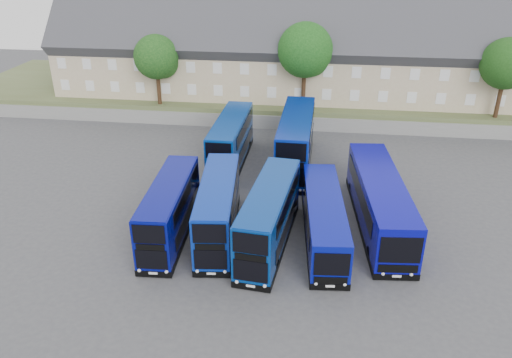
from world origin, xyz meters
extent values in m
plane|color=#424246|center=(0.00, 0.00, 0.00)|extent=(120.00, 120.00, 0.00)
cube|color=slate|center=(0.00, 24.00, 0.75)|extent=(70.00, 0.40, 1.50)
cube|color=#525B33|center=(0.00, 34.00, 1.00)|extent=(80.00, 20.00, 2.00)
cube|color=tan|center=(-24.00, 30.00, 5.00)|extent=(6.00, 8.00, 6.00)
cube|color=#38383D|center=(-24.00, 30.00, 8.00)|extent=(6.00, 10.40, 10.40)
cube|color=brown|center=(-22.50, 30.00, 11.84)|extent=(0.60, 0.90, 1.40)
cube|color=tan|center=(-18.00, 30.00, 5.00)|extent=(6.00, 8.00, 6.00)
cube|color=#38383D|center=(-18.00, 30.00, 8.00)|extent=(6.00, 10.40, 10.40)
cube|color=brown|center=(-16.50, 30.00, 11.84)|extent=(0.60, 0.90, 1.40)
cube|color=tan|center=(-12.00, 30.00, 5.00)|extent=(6.00, 8.00, 6.00)
cube|color=#38383D|center=(-12.00, 30.00, 8.00)|extent=(6.00, 10.40, 10.40)
cube|color=brown|center=(-10.50, 30.00, 11.84)|extent=(0.60, 0.90, 1.40)
cube|color=tan|center=(-6.00, 30.00, 5.00)|extent=(6.00, 8.00, 6.00)
cube|color=#38383D|center=(-6.00, 30.00, 8.00)|extent=(6.00, 10.40, 10.40)
cube|color=brown|center=(-4.50, 30.00, 11.84)|extent=(0.60, 0.90, 1.40)
cube|color=tan|center=(0.00, 30.00, 5.00)|extent=(6.00, 8.00, 6.00)
cube|color=#38383D|center=(0.00, 30.00, 8.00)|extent=(6.00, 10.40, 10.40)
cube|color=brown|center=(1.50, 30.00, 11.84)|extent=(0.60, 0.90, 1.40)
cube|color=tan|center=(6.00, 30.00, 5.00)|extent=(6.00, 8.00, 6.00)
cube|color=#38383D|center=(6.00, 30.00, 8.00)|extent=(6.00, 10.40, 10.40)
cube|color=brown|center=(7.50, 30.00, 11.84)|extent=(0.60, 0.90, 1.40)
cube|color=tan|center=(12.00, 30.00, 5.00)|extent=(6.00, 8.00, 6.00)
cube|color=#38383D|center=(12.00, 30.00, 8.00)|extent=(6.00, 10.40, 10.40)
cube|color=brown|center=(13.50, 30.00, 11.84)|extent=(0.60, 0.90, 1.40)
cube|color=tan|center=(18.00, 30.00, 5.00)|extent=(6.00, 8.00, 6.00)
cube|color=#38383D|center=(18.00, 30.00, 8.00)|extent=(6.00, 10.40, 10.40)
cube|color=brown|center=(19.50, 30.00, 11.84)|extent=(0.60, 0.90, 1.40)
cube|color=tan|center=(24.00, 30.00, 5.00)|extent=(6.00, 8.00, 6.00)
cube|color=#38383D|center=(24.00, 30.00, 8.00)|extent=(6.00, 10.40, 10.40)
cube|color=#060C7A|center=(-6.03, 1.61, 2.16)|extent=(2.74, 10.00, 3.61)
cube|color=black|center=(-6.03, 1.61, 0.30)|extent=(2.79, 10.05, 0.45)
cube|color=black|center=(-5.78, -3.37, 1.40)|extent=(1.95, 0.16, 1.35)
cube|color=black|center=(-5.78, -3.37, 3.20)|extent=(1.95, 0.16, 1.26)
cylinder|color=black|center=(-6.86, -1.19, 0.50)|extent=(0.35, 1.01, 1.00)
cube|color=#08299F|center=(-2.75, 2.12, 2.20)|extent=(3.32, 10.31, 3.70)
cube|color=black|center=(-2.75, 2.12, 0.30)|extent=(3.37, 10.36, 0.45)
cube|color=black|center=(-2.23, -2.95, 1.43)|extent=(2.00, 0.26, 1.38)
cube|color=black|center=(-2.23, -2.95, 3.27)|extent=(2.00, 0.26, 1.29)
cylinder|color=black|center=(-3.45, -0.83, 0.50)|extent=(0.40, 1.03, 1.00)
cube|color=navy|center=(0.87, 1.39, 2.26)|extent=(3.43, 10.62, 3.82)
cube|color=black|center=(0.87, 1.39, 0.30)|extent=(3.47, 10.67, 0.45)
cube|color=black|center=(0.33, -3.83, 1.47)|extent=(2.07, 0.27, 1.42)
cube|color=black|center=(0.33, -3.83, 3.37)|extent=(2.07, 0.27, 1.33)
cylinder|color=black|center=(-0.47, -1.51, 0.50)|extent=(0.40, 1.03, 1.00)
cube|color=#083A97|center=(-4.02, 14.43, 2.31)|extent=(2.55, 10.68, 3.91)
cube|color=black|center=(-4.02, 14.43, 0.30)|extent=(2.59, 10.72, 0.45)
cube|color=black|center=(-4.09, 9.07, 1.50)|extent=(2.12, 0.09, 1.45)
cube|color=black|center=(-4.09, 9.07, 3.44)|extent=(2.12, 0.09, 1.36)
cylinder|color=black|center=(-5.12, 11.31, 0.50)|extent=(0.31, 1.00, 1.00)
cube|color=#08259F|center=(1.87, 14.60, 2.55)|extent=(2.88, 11.92, 4.40)
cube|color=black|center=(1.87, 14.60, 0.30)|extent=(2.92, 11.96, 0.45)
cube|color=black|center=(1.78, 8.63, 1.67)|extent=(2.40, 0.10, 1.62)
cube|color=black|center=(1.78, 8.63, 3.83)|extent=(2.40, 0.10, 1.51)
cylinder|color=black|center=(0.61, 10.88, 0.50)|extent=(0.32, 1.00, 1.00)
cube|color=#081095|center=(4.51, 2.49, 1.75)|extent=(3.35, 11.58, 2.79)
cube|color=black|center=(4.51, 2.49, 0.30)|extent=(3.39, 11.62, 0.45)
cube|color=black|center=(5.00, -3.23, 1.95)|extent=(2.08, 0.24, 1.52)
cylinder|color=black|center=(3.77, -1.10, 0.50)|extent=(0.38, 1.02, 1.00)
cube|color=#08099D|center=(8.42, 4.96, 2.02)|extent=(3.98, 13.59, 3.33)
cube|color=black|center=(8.42, 4.96, 0.30)|extent=(4.02, 13.64, 0.45)
cube|color=black|center=(9.02, -1.75, 2.29)|extent=(2.49, 0.28, 1.79)
cylinder|color=black|center=(7.58, 0.36, 0.50)|extent=(0.39, 1.02, 1.00)
cylinder|color=#382314|center=(-14.00, 25.00, 3.88)|extent=(0.44, 0.44, 3.75)
sphere|color=#0F3712|center=(-14.00, 25.00, 7.25)|extent=(4.80, 4.80, 4.80)
sphere|color=#0F3712|center=(-13.40, 25.40, 6.50)|extent=(3.30, 3.30, 3.30)
cylinder|color=#382314|center=(2.00, 25.50, 4.25)|extent=(0.44, 0.44, 4.50)
sphere|color=#114011|center=(2.00, 25.50, 8.30)|extent=(5.76, 5.76, 5.76)
sphere|color=#114011|center=(2.60, 25.90, 7.40)|extent=(3.96, 3.96, 3.96)
cylinder|color=#382314|center=(22.00, 25.00, 4.00)|extent=(0.44, 0.44, 4.00)
sphere|color=#173F11|center=(22.00, 25.00, 7.60)|extent=(5.12, 5.12, 5.12)
sphere|color=#173F11|center=(22.60, 25.40, 6.80)|extent=(3.52, 3.52, 3.52)
camera|label=1|loc=(3.71, -27.25, 19.01)|focal=35.00mm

